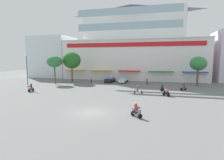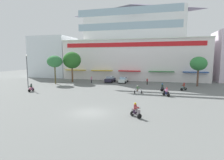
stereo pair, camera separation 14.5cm
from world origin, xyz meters
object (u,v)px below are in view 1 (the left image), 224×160
object	(u,v)px
pedestrian_0	(91,79)
scooter_rider_4	(138,90)
plaza_tree_2	(54,62)
scooter_rider_2	(162,88)
plaza_tree_1	(198,64)
parked_car_1	(123,80)
pedestrian_1	(147,81)
parked_car_0	(110,79)
scooter_rider_1	(136,111)
scooter_rider_3	(31,88)
scooter_rider_5	(166,93)
streetlamp_near	(27,69)
plaza_tree_0	(72,60)
scooter_rider_0	(184,87)

from	to	relation	value
pedestrian_0	scooter_rider_4	bearing A→B (deg)	-39.17
plaza_tree_2	scooter_rider_2	size ratio (longest dim) A/B	4.67
plaza_tree_1	parked_car_1	xyz separation A→B (m)	(-17.27, 1.36, -4.31)
scooter_rider_2	pedestrian_1	distance (m)	8.39
parked_car_0	pedestrian_1	distance (m)	9.75
scooter_rider_1	plaza_tree_1	bearing A→B (deg)	66.41
scooter_rider_3	pedestrian_1	world-z (taller)	pedestrian_1
parked_car_0	scooter_rider_5	xyz separation A→B (m)	(13.54, -14.08, -0.19)
parked_car_1	scooter_rider_4	distance (m)	14.05
pedestrian_1	streetlamp_near	bearing A→B (deg)	-155.18
plaza_tree_0	scooter_rider_5	bearing A→B (deg)	-27.11
plaza_tree_1	scooter_rider_3	size ratio (longest dim) A/B	4.35
scooter_rider_1	scooter_rider_2	bearing A→B (deg)	79.77
pedestrian_1	plaza_tree_2	bearing A→B (deg)	-168.93
plaza_tree_1	scooter_rider_1	size ratio (longest dim) A/B	4.17
plaza_tree_1	parked_car_0	distance (m)	21.20
plaza_tree_2	scooter_rider_1	xyz separation A→B (m)	(22.38, -20.18, -4.80)
scooter_rider_4	scooter_rider_3	bearing A→B (deg)	-171.07
scooter_rider_5	streetlamp_near	distance (m)	28.45
plaza_tree_2	scooter_rider_0	size ratio (longest dim) A/B	4.52
scooter_rider_0	scooter_rider_5	xyz separation A→B (m)	(-3.51, -6.37, -0.02)
parked_car_0	scooter_rider_2	world-z (taller)	parked_car_0
scooter_rider_5	parked_car_0	bearing A→B (deg)	133.89
scooter_rider_2	plaza_tree_0	bearing A→B (deg)	162.71
parked_car_1	scooter_rider_5	bearing A→B (deg)	-54.44
plaza_tree_1	plaza_tree_0	bearing A→B (deg)	-178.39
scooter_rider_0	scooter_rider_4	size ratio (longest dim) A/B	1.01
scooter_rider_1	scooter_rider_4	bearing A→B (deg)	95.38
plaza_tree_2	parked_car_0	world-z (taller)	plaza_tree_2
plaza_tree_2	scooter_rider_3	bearing A→B (deg)	-83.16
scooter_rider_3	scooter_rider_5	xyz separation A→B (m)	(24.75, 2.05, -0.01)
scooter_rider_2	streetlamp_near	world-z (taller)	streetlamp_near
scooter_rider_4	pedestrian_1	distance (m)	11.49
streetlamp_near	pedestrian_1	bearing A→B (deg)	24.82
plaza_tree_1	parked_car_1	size ratio (longest dim) A/B	1.62
parked_car_1	scooter_rider_4	world-z (taller)	scooter_rider_4
plaza_tree_0	scooter_rider_2	distance (m)	24.27
plaza_tree_2	scooter_rider_2	bearing A→B (deg)	-7.56
parked_car_0	scooter_rider_4	world-z (taller)	parked_car_0
pedestrian_0	parked_car_0	bearing A→B (deg)	29.63
parked_car_1	pedestrian_0	distance (m)	8.11
plaza_tree_0	scooter_rider_4	size ratio (longest dim) A/B	5.24
plaza_tree_0	scooter_rider_4	world-z (taller)	plaza_tree_0
plaza_tree_2	scooter_rider_1	world-z (taller)	plaza_tree_2
scooter_rider_0	scooter_rider_3	distance (m)	29.49
scooter_rider_4	scooter_rider_0	bearing A→B (deg)	32.36
parked_car_0	scooter_rider_2	xyz separation A→B (m)	(12.97, -9.24, -0.19)
parked_car_1	streetlamp_near	xyz separation A→B (m)	(-18.13, -12.81, 3.31)
scooter_rider_3	scooter_rider_1	bearing A→B (deg)	-25.13
scooter_rider_4	scooter_rider_5	world-z (taller)	scooter_rider_4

